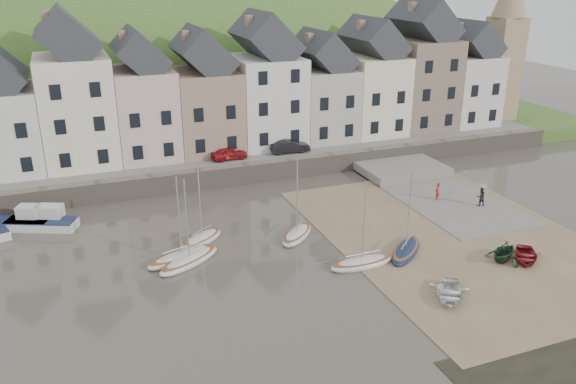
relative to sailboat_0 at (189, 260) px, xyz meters
name	(u,v)px	position (x,y,z in m)	size (l,w,h in m)	color
ground	(320,262)	(8.34, -3.07, -0.26)	(160.00, 160.00, 0.00)	#403C33
quay_land	(207,135)	(8.34, 28.93, 0.49)	(90.00, 30.00, 1.50)	#3A5F26
quay_street	(235,156)	(8.34, 17.43, 1.29)	(70.00, 7.00, 0.10)	slate
seawall	(245,173)	(8.34, 13.93, 0.64)	(70.00, 1.20, 1.80)	slate
beach	(454,237)	(19.34, -3.07, -0.23)	(18.00, 26.00, 0.06)	#786149
slipway	(436,193)	(23.34, 4.93, -0.20)	(8.00, 18.00, 0.12)	slate
hillside	(143,204)	(3.34, 56.93, -18.25)	(134.40, 84.00, 84.00)	#3A5F26
townhouse_terrace	(240,90)	(10.10, 20.93, 7.06)	(61.05, 8.00, 13.93)	silver
church_spire	(506,39)	(42.89, 20.93, 10.80)	(4.00, 4.00, 18.00)	#997F60
sailboat_0	(189,260)	(0.00, 0.00, 0.00)	(5.23, 3.99, 6.32)	silver
sailboat_1	(202,239)	(1.57, 2.97, 0.01)	(4.06, 3.48, 6.32)	silver
sailboat_2	(182,257)	(-0.38, 0.69, 0.00)	(5.42, 3.07, 6.32)	beige
sailboat_3	(297,234)	(8.36, 1.12, 0.01)	(4.02, 4.02, 6.32)	silver
sailboat_4	(362,263)	(10.78, -4.58, 0.00)	(4.69, 1.56, 6.32)	silver
sailboat_5	(406,250)	(14.53, -4.06, 0.00)	(4.61, 4.43, 6.32)	#141F3F
motorboat_0	(43,221)	(-9.26, 9.80, 0.32)	(5.60, 3.74, 1.70)	silver
motorboat_2	(23,221)	(-10.72, 10.41, 0.32)	(4.78, 3.34, 1.70)	silver
rowboat_white	(450,293)	(13.76, -10.21, 0.16)	(2.47, 3.45, 0.72)	silver
rowboat_green	(504,251)	(20.09, -7.50, 0.52)	(2.36, 2.73, 1.44)	#17331B
rowboat_red	(525,256)	(21.54, -7.99, 0.13)	(2.30, 3.23, 0.67)	maroon
person_red	(437,191)	(22.35, 3.49, 0.64)	(0.57, 0.37, 1.56)	maroon
person_dark	(481,197)	(24.98, 1.08, 0.66)	(0.77, 0.60, 1.59)	black
car_left	(229,154)	(7.53, 16.43, 1.93)	(1.40, 3.48, 1.19)	maroon
car_right	(290,146)	(13.78, 16.43, 1.99)	(1.38, 3.96, 1.30)	black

